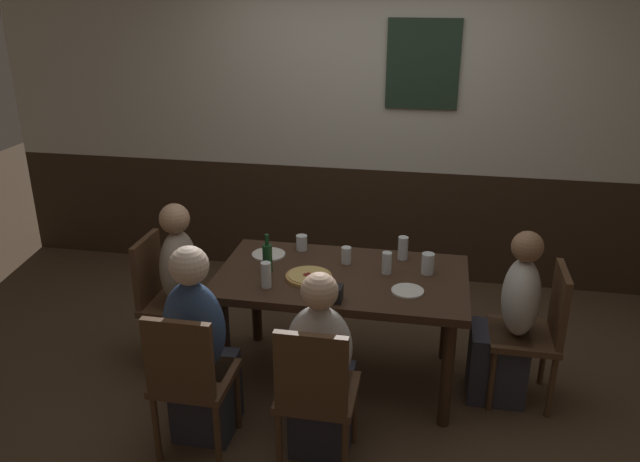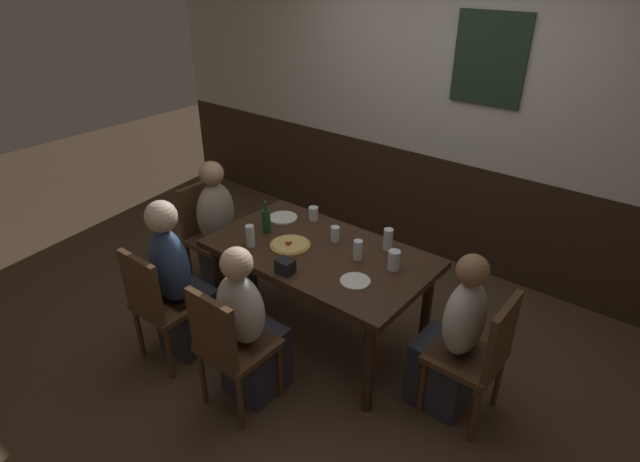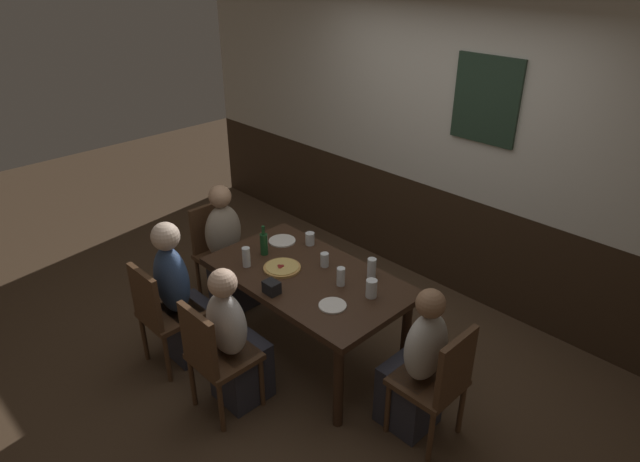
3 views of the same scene
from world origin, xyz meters
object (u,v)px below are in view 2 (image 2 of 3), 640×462
object	(u,v)px
chair_head_east	(479,352)
plate_white_small	(355,281)
condiment_caddy	(286,266)
person_mid_near	(249,335)
person_left_near	(179,289)
pint_glass_stout	(394,261)
beer_glass_tall	(250,236)
person_head_east	(452,345)
plate_white_large	(283,218)
beer_bottle_green	(266,220)
chair_left_near	(159,301)
pint_glass_amber	(358,251)
beer_glass_half	(313,214)
person_head_west	(222,239)
pint_glass_pale	(388,240)
pizza	(290,245)
dining_table	(319,261)
chair_mid_near	(229,344)
highball_clear	(335,235)
chair_head_west	(209,230)

from	to	relation	value
chair_head_east	plate_white_small	bearing A→B (deg)	-168.44
condiment_caddy	person_mid_near	bearing A→B (deg)	-90.69
person_left_near	pint_glass_stout	xyz separation A→B (m)	(1.18, 0.81, 0.30)
beer_glass_tall	person_head_east	bearing A→B (deg)	9.74
plate_white_large	plate_white_small	world-z (taller)	same
person_left_near	beer_bottle_green	size ratio (longest dim) A/B	4.84
pint_glass_stout	person_left_near	bearing A→B (deg)	-145.72
chair_left_near	pint_glass_amber	xyz separation A→B (m)	(0.94, 0.92, 0.30)
beer_glass_tall	beer_glass_half	distance (m)	0.58
person_head_west	plate_white_large	world-z (taller)	person_head_west
beer_glass_tall	plate_white_small	bearing A→B (deg)	6.07
person_head_east	chair_left_near	bearing A→B (deg)	-153.20
condiment_caddy	chair_head_east	bearing A→B (deg)	16.30
plate_white_small	pint_glass_pale	bearing A→B (deg)	97.48
person_head_west	pint_glass_pale	world-z (taller)	person_head_west
pizza	dining_table	bearing A→B (deg)	23.61
chair_mid_near	beer_glass_half	bearing A→B (deg)	105.32
chair_left_near	pint_glass_pale	size ratio (longest dim) A/B	5.85
person_head_east	pint_glass_stout	xyz separation A→B (m)	(-0.50, 0.12, 0.34)
highball_clear	pint_glass_pale	distance (m)	0.37
pizza	condiment_caddy	distance (m)	0.33
chair_head_east	chair_head_west	bearing A→B (deg)	180.00
chair_left_near	pint_glass_amber	bearing A→B (deg)	44.63
chair_head_west	person_left_near	world-z (taller)	person_left_near
dining_table	beer_glass_half	xyz separation A→B (m)	(-0.32, 0.33, 0.14)
person_head_west	person_head_east	xyz separation A→B (m)	(2.03, 0.00, -0.01)
chair_head_west	beer_glass_half	size ratio (longest dim) A/B	8.64
person_head_west	pint_glass_stout	bearing A→B (deg)	4.36
person_mid_near	pizza	distance (m)	0.70
pint_glass_stout	condiment_caddy	size ratio (longest dim) A/B	1.19
person_head_east	pizza	bearing A→B (deg)	-176.04
chair_head_west	plate_white_large	world-z (taller)	chair_head_west
chair_head_west	person_head_west	bearing A→B (deg)	0.00
person_mid_near	pint_glass_stout	world-z (taller)	person_mid_near
chair_mid_near	pint_glass_amber	xyz separation A→B (m)	(0.27, 0.92, 0.30)
person_left_near	plate_white_large	size ratio (longest dim) A/B	5.39
beer_bottle_green	person_head_east	bearing A→B (deg)	1.30
chair_head_west	pint_glass_stout	bearing A→B (deg)	3.94
chair_left_near	beer_glass_tall	world-z (taller)	beer_glass_tall
highball_clear	beer_bottle_green	xyz separation A→B (m)	(-0.46, -0.21, 0.05)
pizza	person_left_near	bearing A→B (deg)	-128.35
beer_glass_tall	beer_glass_half	size ratio (longest dim) A/B	1.51
chair_head_west	chair_left_near	bearing A→B (deg)	-59.21
beer_glass_half	beer_bottle_green	xyz separation A→B (m)	(-0.14, -0.36, 0.05)
person_head_east	beer_glass_tall	size ratio (longest dim) A/B	7.13
person_head_west	pint_glass_stout	distance (m)	1.57
person_head_east	pizza	distance (m)	1.24
person_head_west	beer_glass_half	bearing A→B (deg)	25.51
plate_white_small	condiment_caddy	size ratio (longest dim) A/B	1.72
plate_white_small	person_head_west	bearing A→B (deg)	173.69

